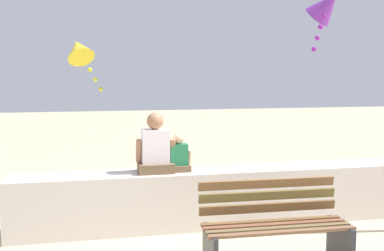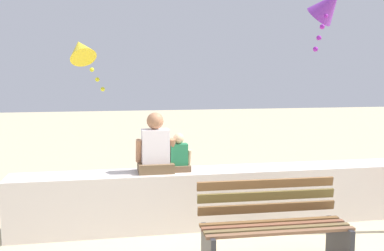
% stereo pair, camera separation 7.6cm
% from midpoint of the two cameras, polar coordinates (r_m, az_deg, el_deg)
% --- Properties ---
extents(seawall_ledge, '(5.37, 0.56, 0.76)m').
position_cam_midpoint_polar(seawall_ledge, '(6.04, 3.49, -9.19)').
color(seawall_ledge, silver).
rests_on(seawall_ledge, ground).
extents(park_bench, '(1.57, 0.65, 0.88)m').
position_cam_midpoint_polar(park_bench, '(4.87, 10.90, -12.84)').
color(park_bench, brown).
rests_on(park_bench, ground).
extents(person_adult, '(0.51, 0.37, 0.78)m').
position_cam_midpoint_polar(person_adult, '(5.75, -4.38, -3.04)').
color(person_adult, brown).
rests_on(person_adult, seawall_ledge).
extents(person_child, '(0.33, 0.24, 0.50)m').
position_cam_midpoint_polar(person_child, '(5.81, -1.36, -3.99)').
color(person_child, brown).
rests_on(person_child, seawall_ledge).
extents(kite_purple, '(0.78, 0.83, 1.10)m').
position_cam_midpoint_polar(kite_purple, '(7.71, 17.52, 14.58)').
color(kite_purple, purple).
extents(kite_yellow, '(0.75, 0.76, 1.07)m').
position_cam_midpoint_polar(kite_yellow, '(8.27, -13.90, 9.45)').
color(kite_yellow, yellow).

